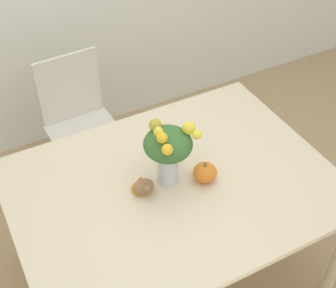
{
  "coord_description": "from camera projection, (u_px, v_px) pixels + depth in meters",
  "views": [
    {
      "loc": [
        -0.73,
        -1.33,
        2.34
      ],
      "look_at": [
        -0.01,
        0.03,
        0.96
      ],
      "focal_mm": 50.0,
      "sensor_mm": 36.0,
      "label": 1
    }
  ],
  "objects": [
    {
      "name": "flower_vase",
      "position": [
        168.0,
        149.0,
        2.08
      ],
      "size": [
        0.24,
        0.23,
        0.35
      ],
      "color": "silver",
      "rests_on": "dining_table"
    },
    {
      "name": "dining_chair_near_window",
      "position": [
        82.0,
        125.0,
        2.95
      ],
      "size": [
        0.44,
        0.44,
        0.9
      ],
      "rotation": [
        0.0,
        0.0,
        0.05
      ],
      "color": "silver",
      "rests_on": "ground_plane"
    },
    {
      "name": "turkey_figurine",
      "position": [
        142.0,
        184.0,
        2.14
      ],
      "size": [
        0.1,
        0.13,
        0.08
      ],
      "color": "#936642",
      "rests_on": "dining_table"
    },
    {
      "name": "dining_table",
      "position": [
        174.0,
        194.0,
        2.25
      ],
      "size": [
        1.5,
        1.12,
        0.74
      ],
      "color": "beige",
      "rests_on": "ground_plane"
    },
    {
      "name": "pumpkin",
      "position": [
        205.0,
        172.0,
        2.19
      ],
      "size": [
        0.11,
        0.11,
        0.1
      ],
      "color": "orange",
      "rests_on": "dining_table"
    },
    {
      "name": "ground_plane",
      "position": [
        173.0,
        272.0,
        2.69
      ],
      "size": [
        12.0,
        12.0,
        0.0
      ],
      "primitive_type": "plane",
      "color": "tan"
    }
  ]
}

